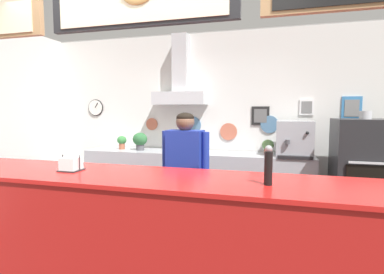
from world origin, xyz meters
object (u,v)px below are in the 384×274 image
(pizza_oven, at_px, (362,177))
(espresso_machine, at_px, (294,139))
(pepper_grinder, at_px, (268,166))
(potted_rosemary, at_px, (140,140))
(potted_oregano, at_px, (122,141))
(potted_thyme, at_px, (182,145))
(potted_basil, at_px, (268,146))
(napkin_holder, at_px, (71,164))
(shop_worker, at_px, (185,176))

(pizza_oven, distance_m, espresso_machine, 0.95)
(pizza_oven, xyz_separation_m, pepper_grinder, (-1.09, -2.17, 0.48))
(potted_rosemary, height_order, potted_oregano, potted_rosemary)
(potted_thyme, height_order, potted_basil, potted_basil)
(pizza_oven, xyz_separation_m, espresso_machine, (-0.80, 0.25, 0.44))
(espresso_machine, distance_m, pepper_grinder, 2.44)
(pizza_oven, height_order, espresso_machine, pizza_oven)
(napkin_holder, bearing_deg, espresso_machine, 52.76)
(potted_basil, xyz_separation_m, napkin_holder, (-1.45, -2.44, 0.09))
(pepper_grinder, height_order, napkin_holder, pepper_grinder)
(pizza_oven, height_order, potted_rosemary, pizza_oven)
(shop_worker, relative_size, pepper_grinder, 5.98)
(pizza_oven, bearing_deg, napkin_holder, -140.84)
(pizza_oven, xyz_separation_m, potted_thyme, (-2.46, 0.30, 0.30))
(espresso_machine, height_order, potted_thyme, espresso_machine)
(pepper_grinder, relative_size, napkin_holder, 1.58)
(potted_oregano, bearing_deg, pizza_oven, -4.68)
(potted_thyme, bearing_deg, potted_rosemary, -175.05)
(potted_oregano, distance_m, potted_basil, 2.33)
(espresso_machine, relative_size, napkin_holder, 3.00)
(potted_thyme, bearing_deg, potted_oregano, -178.99)
(shop_worker, relative_size, potted_thyme, 7.86)
(shop_worker, xyz_separation_m, potted_basil, (0.85, 1.30, 0.21))
(shop_worker, bearing_deg, potted_rosemary, -43.94)
(potted_thyme, bearing_deg, pizza_oven, -7.05)
(potted_oregano, distance_m, potted_thyme, 1.03)
(shop_worker, height_order, potted_basil, shop_worker)
(potted_rosemary, bearing_deg, pizza_oven, -4.46)
(potted_basil, bearing_deg, pepper_grinder, -88.29)
(espresso_machine, relative_size, potted_thyme, 2.51)
(potted_thyme, xyz_separation_m, napkin_holder, (-0.15, -2.43, 0.11))
(potted_rosemary, distance_m, potted_oregano, 0.35)
(espresso_machine, bearing_deg, shop_worker, -134.19)
(espresso_machine, bearing_deg, potted_basil, 170.24)
(shop_worker, distance_m, espresso_machine, 1.76)
(potted_oregano, distance_m, pepper_grinder, 3.44)
(shop_worker, bearing_deg, potted_oregano, -37.23)
(shop_worker, height_order, potted_rosemary, shop_worker)
(shop_worker, height_order, espresso_machine, shop_worker)
(potted_oregano, bearing_deg, potted_thyme, 1.01)
(potted_thyme, distance_m, potted_basil, 1.30)
(espresso_machine, bearing_deg, pizza_oven, -17.23)
(potted_basil, bearing_deg, potted_oregano, -179.39)
(potted_thyme, bearing_deg, potted_basil, 0.30)
(napkin_holder, bearing_deg, pepper_grinder, -1.77)
(pepper_grinder, bearing_deg, espresso_machine, 83.37)
(potted_rosemary, xyz_separation_m, potted_thyme, (0.68, 0.06, -0.06))
(shop_worker, xyz_separation_m, espresso_machine, (1.20, 1.24, 0.33))
(shop_worker, xyz_separation_m, napkin_holder, (-0.60, -1.14, 0.30))
(potted_oregano, bearing_deg, shop_worker, -40.72)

